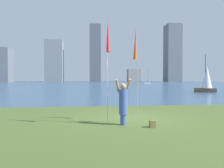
% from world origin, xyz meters
% --- Properties ---
extents(ground, '(120.00, 138.00, 0.12)m').
position_xyz_m(ground, '(0.00, 50.95, -0.06)').
color(ground, '#475B28').
extents(person, '(0.66, 0.49, 1.79)m').
position_xyz_m(person, '(-0.64, -1.38, 0.88)').
color(person, '#3F59A5').
rests_on(person, ground).
extents(kite_flag_left, '(0.16, 0.47, 4.07)m').
position_xyz_m(kite_flag_left, '(-1.23, -1.42, 3.34)').
color(kite_flag_left, '#B2B2B7').
rests_on(kite_flag_left, ground).
extents(kite_flag_right, '(0.16, 0.64, 3.89)m').
position_xyz_m(kite_flag_right, '(-0.05, -0.86, 3.15)').
color(kite_flag_right, '#B2B2B7').
rests_on(kite_flag_right, ground).
extents(bag, '(0.20, 0.19, 0.26)m').
position_xyz_m(bag, '(0.35, -1.94, 0.13)').
color(bag, olive).
rests_on(bag, ground).
extents(sailboat_0, '(2.71, 1.65, 4.82)m').
position_xyz_m(sailboat_0, '(13.07, 16.37, 1.65)').
color(sailboat_0, brown).
rests_on(sailboat_0, ground).
extents(sailboat_2, '(1.90, 1.03, 4.12)m').
position_xyz_m(sailboat_2, '(14.87, 50.04, 0.27)').
color(sailboat_2, white).
rests_on(sailboat_2, ground).
extents(skyline_tower_0, '(3.74, 7.79, 14.80)m').
position_xyz_m(skyline_tower_0, '(-37.39, 88.76, 7.40)').
color(skyline_tower_0, slate).
rests_on(skyline_tower_0, ground).
extents(skyline_tower_1, '(7.82, 6.24, 18.88)m').
position_xyz_m(skyline_tower_1, '(-17.34, 90.82, 9.44)').
color(skyline_tower_1, gray).
rests_on(skyline_tower_1, ground).
extents(skyline_tower_2, '(4.96, 6.36, 26.04)m').
position_xyz_m(skyline_tower_2, '(1.21, 89.58, 13.02)').
color(skyline_tower_2, '#565B66').
rests_on(skyline_tower_2, ground).
extents(skyline_tower_3, '(6.07, 4.36, 6.03)m').
position_xyz_m(skyline_tower_3, '(20.04, 92.90, 3.01)').
color(skyline_tower_3, gray).
rests_on(skyline_tower_3, ground).
extents(skyline_tower_4, '(6.83, 7.07, 27.36)m').
position_xyz_m(skyline_tower_4, '(38.45, 90.23, 13.68)').
color(skyline_tower_4, slate).
rests_on(skyline_tower_4, ground).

